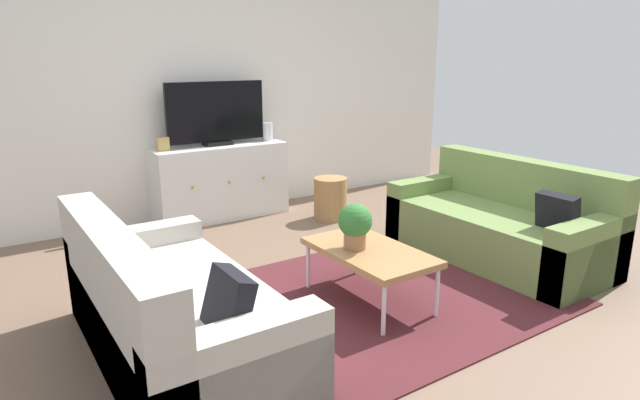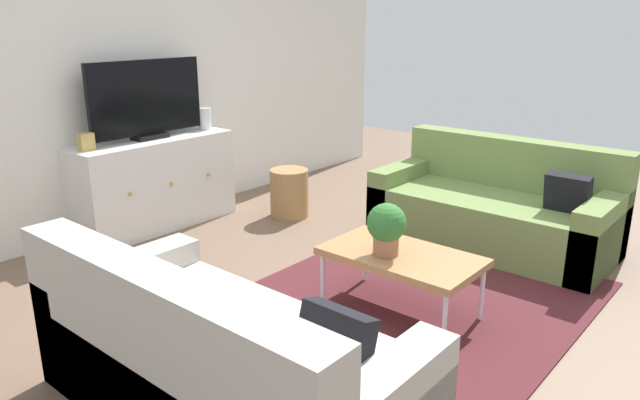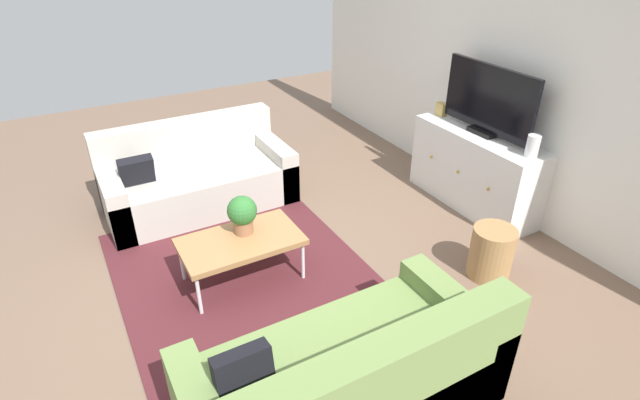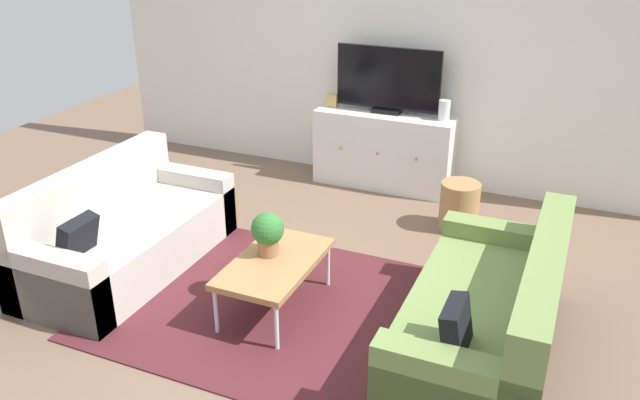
{
  "view_description": "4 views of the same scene",
  "coord_description": "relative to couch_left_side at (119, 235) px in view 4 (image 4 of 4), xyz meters",
  "views": [
    {
      "loc": [
        -2.22,
        -2.8,
        1.65
      ],
      "look_at": [
        0.0,
        0.51,
        0.57
      ],
      "focal_mm": 30.19,
      "sensor_mm": 36.0,
      "label": 1
    },
    {
      "loc": [
        -2.84,
        -1.89,
        1.72
      ],
      "look_at": [
        0.0,
        0.51,
        0.57
      ],
      "focal_mm": 33.32,
      "sensor_mm": 36.0,
      "label": 2
    },
    {
      "loc": [
        2.98,
        -1.16,
        2.54
      ],
      "look_at": [
        0.0,
        0.51,
        0.57
      ],
      "focal_mm": 27.83,
      "sensor_mm": 36.0,
      "label": 3
    },
    {
      "loc": [
        1.76,
        -3.57,
        2.59
      ],
      "look_at": [
        0.0,
        0.51,
        0.57
      ],
      "focal_mm": 36.25,
      "sensor_mm": 36.0,
      "label": 4
    }
  ],
  "objects": [
    {
      "name": "couch_right_side",
      "position": [
        2.87,
        0.0,
        0.0
      ],
      "size": [
        0.86,
        1.78,
        0.8
      ],
      "color": "olive",
      "rests_on": "ground_plane"
    },
    {
      "name": "wicker_basket",
      "position": [
        2.29,
        1.69,
        -0.05
      ],
      "size": [
        0.34,
        0.34,
        0.43
      ],
      "primitive_type": "cylinder",
      "color": "#9E7547",
      "rests_on": "ground_plane"
    },
    {
      "name": "flat_screen_tv",
      "position": [
        1.38,
        2.39,
        0.81
      ],
      "size": [
        1.03,
        0.16,
        0.64
      ],
      "color": "black",
      "rests_on": "tv_console"
    },
    {
      "name": "glass_vase",
      "position": [
        1.94,
        2.37,
        0.58
      ],
      "size": [
        0.11,
        0.11,
        0.19
      ],
      "primitive_type": "cylinder",
      "color": "silver",
      "rests_on": "tv_console"
    },
    {
      "name": "wall_back",
      "position": [
        1.44,
        2.65,
        1.08
      ],
      "size": [
        6.4,
        0.12,
        2.7
      ],
      "primitive_type": "cube",
      "color": "silver",
      "rests_on": "ground_plane"
    },
    {
      "name": "mantel_clock",
      "position": [
        0.81,
        2.37,
        0.55
      ],
      "size": [
        0.11,
        0.07,
        0.13
      ],
      "primitive_type": "cube",
      "color": "tan",
      "rests_on": "tv_console"
    },
    {
      "name": "couch_left_side",
      "position": [
        0.0,
        0.0,
        0.0
      ],
      "size": [
        0.86,
        1.78,
        0.8
      ],
      "color": "#B2ADA3",
      "rests_on": "ground_plane"
    },
    {
      "name": "potted_plant",
      "position": [
        1.31,
        0.0,
        0.29
      ],
      "size": [
        0.23,
        0.23,
        0.31
      ],
      "color": "#936042",
      "rests_on": "coffee_table"
    },
    {
      "name": "area_rug",
      "position": [
        1.44,
        -0.05,
        -0.26
      ],
      "size": [
        2.5,
        1.9,
        0.01
      ],
      "primitive_type": "cube",
      "color": "#4C1E23",
      "rests_on": "ground_plane"
    },
    {
      "name": "ground_plane",
      "position": [
        1.44,
        0.1,
        -0.27
      ],
      "size": [
        10.0,
        10.0,
        0.0
      ],
      "primitive_type": "plane",
      "color": "brown"
    },
    {
      "name": "tv_console",
      "position": [
        1.38,
        2.37,
        0.11
      ],
      "size": [
        1.38,
        0.47,
        0.76
      ],
      "color": "silver",
      "rests_on": "ground_plane"
    },
    {
      "name": "coffee_table",
      "position": [
        1.39,
        -0.06,
        0.09
      ],
      "size": [
        0.53,
        0.92,
        0.39
      ],
      "color": "#A37547",
      "rests_on": "ground_plane"
    }
  ]
}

